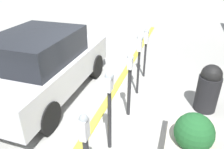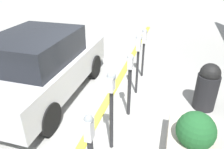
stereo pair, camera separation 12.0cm
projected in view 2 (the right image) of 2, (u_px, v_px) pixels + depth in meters
The scene contains 9 objects.
ground_plane at pixel (106, 110), 5.05m from camera, with size 40.00×40.00×0.00m, color #999993.
curb_strip at pixel (103, 109), 5.06m from camera, with size 14.94×0.16×0.04m.
parking_meter_second at pixel (111, 99), 3.57m from camera, with size 0.17×0.15×1.54m.
parking_meter_middle at pixel (130, 78), 4.51m from camera, with size 0.16×0.13×1.44m.
parking_meter_fourth at pixel (138, 52), 5.21m from camera, with size 0.18×0.15×1.57m.
parking_meter_farthest at pixel (144, 44), 6.12m from camera, with size 0.16×0.14×1.43m.
planter_box at pixel (193, 145), 3.61m from camera, with size 1.47×0.83×0.97m.
parked_car_front at pixel (41, 65), 5.26m from camera, with size 4.03×1.92×1.64m.
trash_bin at pixel (207, 87), 4.89m from camera, with size 0.49×0.49×1.12m.
Camera 2 is at (-3.90, -1.31, 3.04)m, focal length 35.00 mm.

